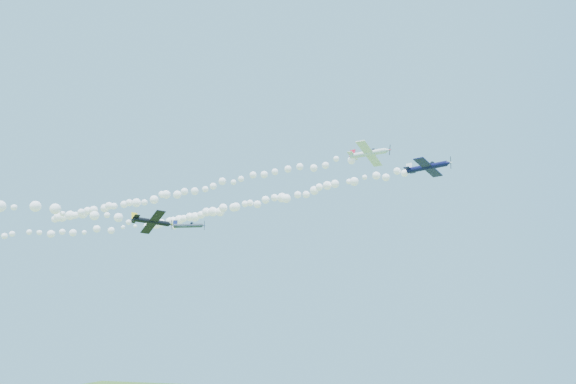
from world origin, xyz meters
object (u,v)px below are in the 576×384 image
(plane_black, at_px, (153,222))
(plane_navy, at_px, (428,167))
(plane_white, at_px, (369,153))
(plane_grey, at_px, (189,226))

(plane_black, bearing_deg, plane_navy, -26.82)
(plane_white, xyz_separation_m, plane_black, (-30.06, -12.30, -11.54))
(plane_white, height_order, plane_navy, plane_white)
(plane_white, bearing_deg, plane_navy, 53.87)
(plane_navy, relative_size, plane_grey, 1.16)
(plane_white, relative_size, plane_grey, 1.03)
(plane_white, distance_m, plane_navy, 11.04)
(plane_white, xyz_separation_m, plane_grey, (-37.45, 11.45, -6.99))
(plane_black, bearing_deg, plane_white, -30.97)
(plane_navy, xyz_separation_m, plane_grey, (-46.04, 4.57, -6.09))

